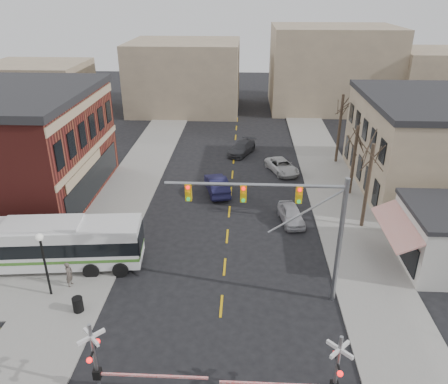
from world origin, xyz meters
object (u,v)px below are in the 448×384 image
(rr_crossing_west, at_px, (104,360))
(traffic_signal_mast, at_px, (293,215))
(trash_bin, at_px, (78,304))
(car_c, at_px, (282,166))
(pedestrian_near, at_px, (69,274))
(rr_crossing_east, at_px, (326,372))
(car_d, at_px, (242,148))
(street_lamp, at_px, (43,252))
(car_a, at_px, (291,214))
(car_b, at_px, (217,185))
(transit_bus, at_px, (45,244))
(pedestrian_far, at_px, (79,243))

(rr_crossing_west, bearing_deg, traffic_signal_mast, 39.19)
(trash_bin, xyz_separation_m, car_c, (13.23, 21.86, 0.07))
(trash_bin, relative_size, pedestrian_near, 0.54)
(rr_crossing_east, bearing_deg, car_d, 97.23)
(street_lamp, height_order, car_c, street_lamp)
(car_a, height_order, car_d, car_a)
(car_c, relative_size, car_d, 0.99)
(rr_crossing_east, xyz_separation_m, car_b, (-6.22, 22.15, -1.17))
(trash_bin, bearing_deg, rr_crossing_west, -57.99)
(car_b, distance_m, car_c, 8.15)
(transit_bus, distance_m, car_d, 26.01)
(car_c, bearing_deg, rr_crossing_east, -112.27)
(trash_bin, height_order, car_c, car_c)
(rr_crossing_west, xyz_separation_m, rr_crossing_east, (9.87, -0.18, 0.00))
(transit_bus, distance_m, trash_bin, 5.79)
(pedestrian_far, bearing_deg, pedestrian_near, -115.71)
(traffic_signal_mast, xyz_separation_m, car_c, (1.07, 19.96, -5.10))
(car_b, height_order, pedestrian_near, pedestrian_near)
(transit_bus, bearing_deg, pedestrian_far, 41.26)
(transit_bus, height_order, street_lamp, street_lamp)
(street_lamp, xyz_separation_m, car_d, (11.28, 25.65, -2.49))
(traffic_signal_mast, distance_m, pedestrian_far, 15.38)
(car_d, bearing_deg, rr_crossing_east, -58.78)
(traffic_signal_mast, xyz_separation_m, pedestrian_far, (-14.11, 3.90, -4.70))
(car_c, bearing_deg, trash_bin, -143.35)
(car_d, relative_size, pedestrian_near, 2.77)
(car_b, height_order, car_c, car_b)
(car_a, distance_m, car_c, 10.40)
(rr_crossing_east, xyz_separation_m, car_c, (0.05, 27.35, -1.33))
(traffic_signal_mast, xyz_separation_m, car_d, (-3.11, 25.16, -5.06))
(rr_crossing_east, xyz_separation_m, pedestrian_far, (-15.13, 11.29, -0.94))
(rr_crossing_west, relative_size, car_b, 1.15)
(transit_bus, xyz_separation_m, traffic_signal_mast, (15.76, -2.46, 3.91))
(traffic_signal_mast, bearing_deg, rr_crossing_west, -140.81)
(trash_bin, bearing_deg, street_lamp, 147.60)
(street_lamp, xyz_separation_m, pedestrian_near, (0.89, 0.90, -2.21))
(car_c, height_order, pedestrian_near, pedestrian_near)
(rr_crossing_east, height_order, car_d, rr_crossing_east)
(street_lamp, relative_size, car_b, 0.87)
(trash_bin, relative_size, car_b, 0.19)
(street_lamp, relative_size, car_d, 0.92)
(transit_bus, relative_size, car_d, 2.76)
(pedestrian_near, relative_size, pedestrian_far, 0.92)
(car_c, height_order, car_d, car_d)
(transit_bus, height_order, pedestrian_near, transit_bus)
(car_d, bearing_deg, traffic_signal_mast, -58.96)
(trash_bin, bearing_deg, car_a, 40.91)
(rr_crossing_east, relative_size, trash_bin, 6.20)
(rr_crossing_east, xyz_separation_m, street_lamp, (-15.41, 6.90, 1.20))
(rr_crossing_east, relative_size, pedestrian_far, 3.07)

